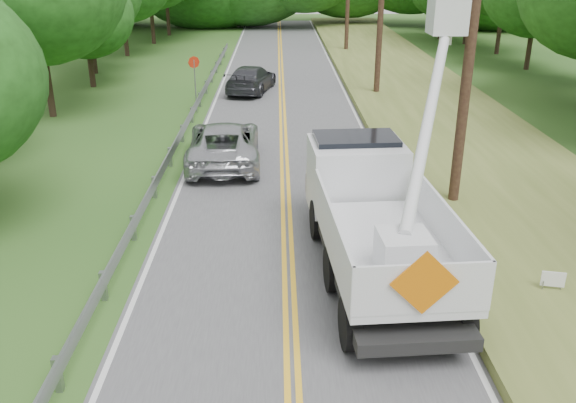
{
  "coord_description": "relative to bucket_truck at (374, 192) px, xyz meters",
  "views": [
    {
      "loc": [
        -0.24,
        -7.59,
        7.15
      ],
      "look_at": [
        0.0,
        6.0,
        1.5
      ],
      "focal_mm": 37.61,
      "sensor_mm": 36.0,
      "label": 1
    }
  ],
  "objects": [
    {
      "name": "suv_silver",
      "position": [
        -4.32,
        7.05,
        -0.86
      ],
      "size": [
        2.75,
        5.53,
        1.51
      ],
      "primitive_type": "imported",
      "rotation": [
        0.0,
        0.0,
        3.19
      ],
      "color": "#AEB0B5",
      "rests_on": "road"
    },
    {
      "name": "road",
      "position": [
        -2.14,
        7.76,
        -1.63
      ],
      "size": [
        7.2,
        96.0,
        0.03
      ],
      "color": "#4E4D50",
      "rests_on": "ground"
    },
    {
      "name": "guardrail",
      "position": [
        -6.16,
        8.66,
        -1.08
      ],
      "size": [
        0.18,
        48.0,
        0.77
      ],
      "color": "gray",
      "rests_on": "ground"
    },
    {
      "name": "tall_grass_verge",
      "position": [
        4.96,
        7.76,
        -1.49
      ],
      "size": [
        7.0,
        96.0,
        0.3
      ],
      "primitive_type": "cube",
      "color": "#556229",
      "rests_on": "ground"
    },
    {
      "name": "utility_poles",
      "position": [
        2.86,
        10.77,
        3.63
      ],
      "size": [
        1.6,
        43.3,
        10.0
      ],
      "color": "black",
      "rests_on": "ground"
    },
    {
      "name": "suv_darkgrey",
      "position": [
        -3.81,
        19.11,
        -0.91
      ],
      "size": [
        2.94,
        5.15,
        1.41
      ],
      "primitive_type": "imported",
      "rotation": [
        0.0,
        0.0,
        2.93
      ],
      "color": "#38383E",
      "rests_on": "road"
    },
    {
      "name": "bucket_truck",
      "position": [
        0.0,
        0.0,
        0.0
      ],
      "size": [
        4.19,
        8.3,
        7.27
      ],
      "color": "black",
      "rests_on": "road"
    },
    {
      "name": "stop_sign_permanent",
      "position": [
        -6.26,
        14.62,
        0.15
      ],
      "size": [
        0.51,
        0.3,
        2.66
      ],
      "color": "gray",
      "rests_on": "ground"
    },
    {
      "name": "yard_sign",
      "position": [
        3.6,
        -2.48,
        -1.11
      ],
      "size": [
        0.5,
        0.14,
        0.73
      ],
      "color": "white",
      "rests_on": "ground"
    }
  ]
}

